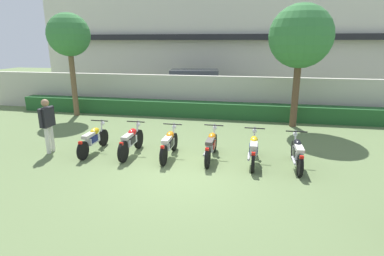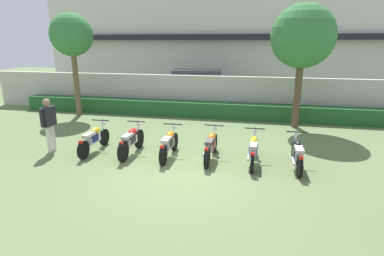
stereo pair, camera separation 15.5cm
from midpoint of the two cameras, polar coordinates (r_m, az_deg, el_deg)
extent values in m
plane|color=#607547|center=(8.44, -1.40, -8.24)|extent=(60.00, 60.00, 0.00)
cube|color=beige|center=(23.32, 7.85, 15.46)|extent=(25.35, 6.00, 6.73)
cube|color=black|center=(20.08, 7.14, 16.41)|extent=(21.30, 0.50, 0.36)
cube|color=#BCB7A8|center=(14.93, 4.92, 6.05)|extent=(24.09, 0.30, 1.86)
cube|color=#235628|center=(14.36, 4.52, 3.33)|extent=(19.27, 0.70, 0.71)
cube|color=black|center=(17.91, 1.81, 7.10)|extent=(4.71, 2.43, 1.00)
cube|color=#2D333D|center=(17.82, 1.18, 9.74)|extent=(2.90, 2.05, 0.65)
cylinder|color=black|center=(18.89, 6.74, 6.23)|extent=(0.70, 0.31, 0.68)
cylinder|color=black|center=(17.07, 6.97, 5.20)|extent=(0.70, 0.31, 0.68)
cylinder|color=black|center=(19.02, -2.85, 6.38)|extent=(0.70, 0.31, 0.68)
cylinder|color=black|center=(17.21, -3.61, 5.37)|extent=(0.70, 0.31, 0.68)
cylinder|color=brown|center=(15.63, -20.39, 7.79)|extent=(0.25, 0.25, 3.06)
sphere|color=#387A3D|center=(15.52, -21.19, 15.85)|extent=(1.92, 1.92, 1.92)
cylinder|color=brown|center=(13.28, 19.30, 6.01)|extent=(0.28, 0.28, 2.77)
sphere|color=#387A3D|center=(13.12, 20.22, 15.71)|extent=(2.46, 2.46, 2.46)
cylinder|color=black|center=(10.89, -15.57, -1.65)|extent=(0.09, 0.57, 0.57)
cylinder|color=black|center=(9.81, -19.08, -3.87)|extent=(0.09, 0.57, 0.57)
cube|color=silver|center=(10.26, -17.43, -1.99)|extent=(0.20, 0.60, 0.22)
ellipsoid|color=yellow|center=(10.34, -17.08, -0.50)|extent=(0.22, 0.44, 0.22)
cube|color=beige|center=(10.01, -18.17, -1.24)|extent=(0.20, 0.52, 0.10)
cube|color=red|center=(9.64, -19.53, -2.50)|extent=(0.10, 0.08, 0.08)
cylinder|color=silver|center=(10.73, -15.91, -0.15)|extent=(0.05, 0.23, 0.65)
cylinder|color=black|center=(10.57, -16.27, 1.38)|extent=(0.60, 0.04, 0.04)
sphere|color=silver|center=(10.78, -15.71, 0.92)|extent=(0.14, 0.14, 0.14)
cylinder|color=silver|center=(10.15, -18.65, -3.06)|extent=(0.07, 0.55, 0.07)
cube|color=navy|center=(10.20, -17.59, -1.81)|extent=(0.24, 0.36, 0.20)
cylinder|color=black|center=(10.35, -9.35, -1.98)|extent=(0.10, 0.64, 0.64)
cylinder|color=black|center=(9.27, -12.18, -4.25)|extent=(0.10, 0.64, 0.64)
cube|color=silver|center=(9.72, -10.85, -2.31)|extent=(0.21, 0.60, 0.22)
ellipsoid|color=red|center=(9.80, -10.53, -0.73)|extent=(0.22, 0.44, 0.22)
cube|color=#B2ADA3|center=(9.45, -11.46, -1.51)|extent=(0.21, 0.52, 0.10)
cube|color=red|center=(9.10, -12.54, -2.80)|extent=(0.10, 0.08, 0.08)
cylinder|color=silver|center=(10.18, -9.62, -0.41)|extent=(0.05, 0.23, 0.65)
cylinder|color=black|center=(10.01, -9.89, 1.21)|extent=(0.60, 0.04, 0.04)
sphere|color=silver|center=(10.23, -9.43, 0.72)|extent=(0.14, 0.14, 0.14)
cylinder|color=silver|center=(9.59, -12.05, -3.44)|extent=(0.08, 0.55, 0.07)
cube|color=black|center=(9.66, -10.98, -2.11)|extent=(0.24, 0.36, 0.20)
cylinder|color=black|center=(10.01, -2.82, -2.55)|extent=(0.09, 0.59, 0.59)
cylinder|color=black|center=(8.86, -4.87, -5.06)|extent=(0.09, 0.59, 0.59)
cube|color=silver|center=(9.33, -3.88, -2.97)|extent=(0.20, 0.60, 0.22)
ellipsoid|color=orange|center=(9.42, -3.63, -1.32)|extent=(0.22, 0.44, 0.22)
cube|color=beige|center=(9.06, -4.29, -2.16)|extent=(0.20, 0.52, 0.10)
cube|color=red|center=(8.67, -5.10, -3.56)|extent=(0.10, 0.08, 0.08)
cylinder|color=silver|center=(9.83, -2.98, -0.94)|extent=(0.05, 0.23, 0.65)
cylinder|color=black|center=(9.66, -3.14, 0.72)|extent=(0.60, 0.04, 0.04)
sphere|color=silver|center=(9.88, -2.83, 0.24)|extent=(0.14, 0.14, 0.14)
cylinder|color=silver|center=(9.18, -5.00, -4.17)|extent=(0.07, 0.55, 0.07)
cube|color=black|center=(9.27, -3.97, -2.77)|extent=(0.24, 0.36, 0.20)
cylinder|color=black|center=(9.88, 4.65, -2.81)|extent=(0.10, 0.59, 0.59)
cylinder|color=black|center=(8.65, 3.32, -5.54)|extent=(0.10, 0.59, 0.59)
cube|color=silver|center=(9.17, 4.00, -3.31)|extent=(0.21, 0.60, 0.22)
ellipsoid|color=orange|center=(9.26, 4.19, -1.63)|extent=(0.23, 0.44, 0.22)
cube|color=#4C4742|center=(8.89, 3.78, -2.50)|extent=(0.21, 0.52, 0.10)
cube|color=red|center=(8.46, 3.23, -4.01)|extent=(0.10, 0.08, 0.08)
cylinder|color=silver|center=(9.70, 4.61, -1.19)|extent=(0.05, 0.23, 0.65)
cylinder|color=black|center=(9.53, 4.57, 0.50)|extent=(0.60, 0.05, 0.04)
sphere|color=silver|center=(9.76, 4.73, 0.01)|extent=(0.14, 0.14, 0.14)
cylinder|color=silver|center=(9.00, 2.97, -4.54)|extent=(0.08, 0.55, 0.07)
cube|color=#A51414|center=(9.11, 3.95, -3.11)|extent=(0.25, 0.36, 0.20)
cylinder|color=black|center=(9.76, 11.86, -3.43)|extent=(0.10, 0.57, 0.57)
cylinder|color=black|center=(8.51, 11.65, -6.30)|extent=(0.10, 0.57, 0.57)
cube|color=silver|center=(9.04, 11.81, -3.99)|extent=(0.21, 0.60, 0.22)
ellipsoid|color=yellow|center=(9.12, 11.91, -2.27)|extent=(0.23, 0.44, 0.22)
cube|color=#B2ADA3|center=(8.75, 11.85, -3.19)|extent=(0.21, 0.52, 0.10)
cube|color=red|center=(8.32, 11.73, -4.77)|extent=(0.10, 0.08, 0.08)
cylinder|color=silver|center=(9.57, 11.95, -1.79)|extent=(0.05, 0.23, 0.65)
cylinder|color=black|center=(9.40, 12.05, -0.09)|extent=(0.60, 0.04, 0.04)
sphere|color=silver|center=(9.63, 12.03, -0.58)|extent=(0.14, 0.14, 0.14)
cylinder|color=silver|center=(8.85, 10.94, -5.27)|extent=(0.08, 0.55, 0.07)
cube|color=navy|center=(8.97, 11.82, -3.79)|extent=(0.24, 0.36, 0.20)
cylinder|color=black|center=(9.71, 18.86, -4.04)|extent=(0.10, 0.57, 0.57)
cylinder|color=black|center=(8.58, 19.85, -6.76)|extent=(0.10, 0.57, 0.57)
cube|color=silver|center=(9.05, 19.45, -4.54)|extent=(0.21, 0.60, 0.22)
ellipsoid|color=black|center=(9.13, 19.45, -2.82)|extent=(0.23, 0.44, 0.22)
cube|color=beige|center=(8.76, 19.77, -3.76)|extent=(0.21, 0.52, 0.10)
cube|color=red|center=(8.39, 20.12, -5.25)|extent=(0.10, 0.08, 0.08)
cylinder|color=silver|center=(9.53, 19.10, -2.41)|extent=(0.05, 0.23, 0.65)
cylinder|color=black|center=(9.35, 19.34, -0.71)|extent=(0.60, 0.04, 0.04)
sphere|color=silver|center=(9.58, 19.11, -1.18)|extent=(0.14, 0.14, 0.14)
cylinder|color=silver|center=(8.84, 18.82, -5.85)|extent=(0.08, 0.55, 0.07)
cube|color=black|center=(8.98, 19.52, -4.35)|extent=(0.24, 0.36, 0.20)
cylinder|color=silver|center=(10.90, -24.00, -1.64)|extent=(0.13, 0.13, 0.86)
cylinder|color=silver|center=(10.73, -24.68, -1.99)|extent=(0.13, 0.13, 0.86)
cube|color=#232328|center=(10.64, -24.78, 1.95)|extent=(0.22, 0.50, 0.61)
cylinder|color=#232328|center=(10.87, -23.86, 2.41)|extent=(0.09, 0.09, 0.58)
cylinder|color=#232328|center=(10.40, -25.75, 1.64)|extent=(0.09, 0.09, 0.58)
sphere|color=#9E7556|center=(10.55, -25.06, 4.33)|extent=(0.23, 0.23, 0.23)
camera|label=1|loc=(0.08, -89.53, 0.13)|focal=28.73mm
camera|label=2|loc=(0.08, 90.47, -0.13)|focal=28.73mm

